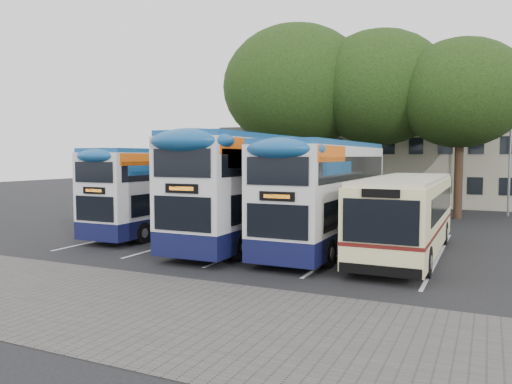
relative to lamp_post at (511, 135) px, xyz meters
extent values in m
plane|color=black|center=(-6.00, -19.97, -5.08)|extent=(120.00, 120.00, 0.00)
cube|color=#595654|center=(-8.00, -24.97, -5.08)|extent=(40.00, 6.00, 0.01)
cube|color=silver|center=(-16.75, -14.97, -5.08)|extent=(0.12, 11.00, 0.01)
cube|color=silver|center=(-13.25, -14.97, -5.08)|extent=(0.12, 11.00, 0.01)
cube|color=silver|center=(-9.75, -14.97, -5.08)|extent=(0.12, 11.00, 0.01)
cube|color=silver|center=(-6.25, -14.97, -5.08)|extent=(0.12, 11.00, 0.01)
cube|color=silver|center=(-2.75, -14.97, -5.08)|extent=(0.12, 11.00, 0.01)
cube|color=#B5AD92|center=(-6.00, 7.03, -2.08)|extent=(32.00, 8.00, 6.00)
cube|color=#4C4C4F|center=(-6.00, 7.03, 0.97)|extent=(32.40, 8.40, 0.30)
cube|color=black|center=(-6.00, 3.01, -3.38)|extent=(30.00, 0.06, 1.20)
cube|color=black|center=(-6.00, 3.01, -0.58)|extent=(30.00, 0.06, 1.20)
cylinder|color=gray|center=(0.00, 0.03, -0.58)|extent=(0.14, 0.14, 9.00)
cylinder|color=black|center=(-13.31, -2.27, -1.98)|extent=(0.50, 0.50, 6.21)
ellipsoid|color=black|center=(-13.31, -2.27, 3.36)|extent=(9.96, 9.96, 8.47)
cylinder|color=black|center=(-7.74, -1.71, -2.08)|extent=(0.50, 0.50, 6.00)
ellipsoid|color=black|center=(-7.74, -1.71, 3.08)|extent=(8.73, 8.73, 7.42)
cylinder|color=black|center=(-2.80, -2.53, -2.33)|extent=(0.50, 0.50, 5.50)
ellipsoid|color=black|center=(-2.80, -2.53, 2.40)|extent=(7.58, 7.58, 6.44)
cube|color=#10133D|center=(-15.61, -14.36, -4.43)|extent=(2.32, 9.76, 0.74)
cube|color=silver|center=(-15.61, -14.36, -2.62)|extent=(2.32, 9.76, 2.88)
cube|color=#17508D|center=(-15.61, -14.36, -1.14)|extent=(2.28, 9.56, 0.28)
cube|color=black|center=(-15.61, -14.08, -3.41)|extent=(2.36, 8.64, 0.93)
cube|color=black|center=(-15.61, -14.36, -1.97)|extent=(2.36, 9.20, 0.84)
cube|color=orange|center=(-14.43, -17.57, -1.46)|extent=(0.02, 2.97, 0.51)
cube|color=black|center=(-15.61, -19.27, -2.72)|extent=(1.11, 0.06, 0.28)
cylinder|color=black|center=(-16.66, -11.53, -4.62)|extent=(0.28, 0.93, 0.93)
cylinder|color=black|center=(-14.56, -11.53, -4.62)|extent=(0.28, 0.93, 0.93)
cylinder|color=black|center=(-16.66, -17.57, -4.62)|extent=(0.28, 0.93, 0.93)
cylinder|color=black|center=(-14.56, -17.57, -4.62)|extent=(0.28, 0.93, 0.93)
cube|color=#B90C16|center=(-14.42, -13.20, -1.97)|extent=(0.02, 3.72, 0.79)
cube|color=#10133D|center=(-10.34, -15.28, -4.35)|extent=(2.64, 11.07, 0.84)
cube|color=silver|center=(-10.34, -15.28, -2.29)|extent=(2.64, 11.07, 3.27)
cube|color=#17508D|center=(-10.34, -15.28, -0.60)|extent=(2.58, 10.85, 0.32)
cube|color=black|center=(-10.34, -14.96, -3.19)|extent=(2.68, 9.80, 1.05)
cube|color=black|center=(-10.34, -15.28, -1.55)|extent=(2.68, 10.44, 0.95)
cube|color=orange|center=(-9.01, -18.91, -0.97)|extent=(0.02, 3.37, 0.58)
cube|color=black|center=(-10.34, -20.84, -2.40)|extent=(1.26, 0.06, 0.32)
cylinder|color=black|center=(-11.53, -12.06, -4.56)|extent=(0.32, 1.05, 1.05)
cylinder|color=black|center=(-9.15, -12.06, -4.56)|extent=(0.32, 1.05, 1.05)
cylinder|color=black|center=(-11.53, -18.91, -4.56)|extent=(0.32, 1.05, 1.05)
cylinder|color=black|center=(-9.15, -18.91, -4.56)|extent=(0.32, 1.05, 1.05)
cube|color=#10133D|center=(-7.08, -15.24, -4.40)|extent=(2.46, 10.33, 0.79)
cube|color=silver|center=(-7.08, -15.24, -2.48)|extent=(2.46, 10.33, 3.05)
cube|color=#17508D|center=(-7.08, -15.24, -0.90)|extent=(2.41, 10.13, 0.30)
cube|color=black|center=(-7.08, -14.95, -3.31)|extent=(2.50, 9.15, 0.98)
cube|color=black|center=(-7.08, -15.24, -1.79)|extent=(2.50, 9.74, 0.89)
cube|color=orange|center=(-5.84, -18.64, -1.25)|extent=(0.02, 3.15, 0.54)
cube|color=black|center=(-7.08, -20.44, -2.58)|extent=(1.18, 0.06, 0.30)
cylinder|color=black|center=(-8.20, -12.24, -4.59)|extent=(0.30, 0.98, 0.98)
cylinder|color=black|center=(-5.97, -12.24, -4.59)|extent=(0.30, 0.98, 0.98)
cylinder|color=black|center=(-8.20, -18.64, -4.59)|extent=(0.30, 0.98, 0.98)
cylinder|color=black|center=(-5.97, -18.64, -4.59)|extent=(0.30, 0.98, 0.98)
cube|color=#F4EAA3|center=(-3.92, -15.34, -3.53)|extent=(2.48, 9.90, 2.52)
cube|color=beige|center=(-3.92, -15.34, -2.21)|extent=(2.38, 9.50, 0.20)
cube|color=black|center=(-3.92, -14.84, -3.10)|extent=(2.52, 7.92, 0.89)
cube|color=#5D1512|center=(-3.92, -15.34, -3.95)|extent=(2.51, 9.92, 0.12)
cube|color=black|center=(-3.92, -20.31, -3.20)|extent=(2.18, 0.06, 1.29)
cylinder|color=black|center=(-5.04, -18.70, -4.59)|extent=(0.30, 0.99, 0.99)
cylinder|color=black|center=(-2.80, -18.70, -4.59)|extent=(0.30, 0.99, 0.99)
cylinder|color=black|center=(-5.04, -12.37, -4.59)|extent=(0.30, 0.99, 0.99)
cylinder|color=black|center=(-2.80, -12.37, -4.59)|extent=(0.30, 0.99, 0.99)
camera|label=1|loc=(-1.11, -34.70, -1.33)|focal=35.00mm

